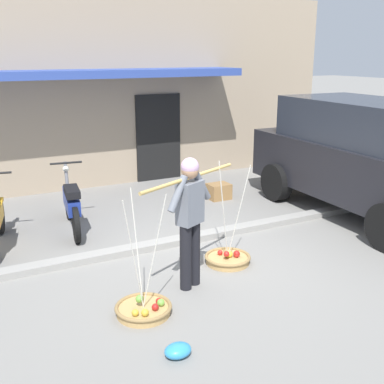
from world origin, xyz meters
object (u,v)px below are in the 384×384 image
object	(u,v)px
plastic_litter_bag	(178,351)
wooden_crate	(219,191)
parked_truck	(371,155)
fruit_vendor	(190,214)
fruit_basket_right_side	(144,308)
motorcycle_second_in_row	(71,205)
fruit_basket_left_side	(228,258)

from	to	relation	value
plastic_litter_bag	wooden_crate	xyz separation A→B (m)	(3.10, 4.46, 0.09)
parked_truck	wooden_crate	xyz separation A→B (m)	(-1.89, 2.15, -0.97)
fruit_vendor	fruit_basket_right_side	distance (m)	1.26
fruit_basket_right_side	wooden_crate	xyz separation A→B (m)	(3.10, 3.55, 0.08)
fruit_basket_right_side	plastic_litter_bag	bearing A→B (deg)	-90.15
motorcycle_second_in_row	parked_truck	world-z (taller)	parked_truck
motorcycle_second_in_row	parked_truck	bearing A→B (deg)	-18.84
motorcycle_second_in_row	parked_truck	size ratio (longest dim) A/B	0.37
fruit_basket_left_side	wooden_crate	world-z (taller)	fruit_basket_left_side
wooden_crate	motorcycle_second_in_row	bearing A→B (deg)	-172.14
fruit_basket_left_side	parked_truck	bearing A→B (deg)	10.82
fruit_basket_left_side	fruit_basket_right_side	world-z (taller)	same
fruit_vendor	wooden_crate	bearing A→B (deg)	54.04
fruit_basket_left_side	plastic_litter_bag	size ratio (longest dim) A/B	5.18
fruit_basket_right_side	plastic_litter_bag	distance (m)	0.91
motorcycle_second_in_row	plastic_litter_bag	size ratio (longest dim) A/B	6.48
fruit_vendor	wooden_crate	xyz separation A→B (m)	(2.30, 3.17, -0.82)
fruit_basket_left_side	parked_truck	size ratio (longest dim) A/B	0.30
fruit_vendor	fruit_basket_left_side	world-z (taller)	fruit_vendor
fruit_vendor	wooden_crate	size ratio (longest dim) A/B	3.85
fruit_basket_right_side	parked_truck	xyz separation A→B (m)	(4.98, 1.41, 1.06)
fruit_vendor	parked_truck	world-z (taller)	parked_truck
parked_truck	wooden_crate	distance (m)	3.02
plastic_litter_bag	fruit_basket_right_side	bearing A→B (deg)	89.85
fruit_vendor	plastic_litter_bag	xyz separation A→B (m)	(-0.80, -1.29, -0.91)
fruit_vendor	plastic_litter_bag	world-z (taller)	fruit_vendor
motorcycle_second_in_row	fruit_vendor	bearing A→B (deg)	-73.07
motorcycle_second_in_row	parked_truck	xyz separation A→B (m)	(5.02, -1.71, 0.68)
wooden_crate	parked_truck	bearing A→B (deg)	-48.65
fruit_basket_right_side	plastic_litter_bag	world-z (taller)	fruit_basket_right_side
motorcycle_second_in_row	fruit_basket_right_side	bearing A→B (deg)	-89.35
fruit_vendor	fruit_basket_right_side	xyz separation A→B (m)	(-0.80, -0.38, -0.90)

